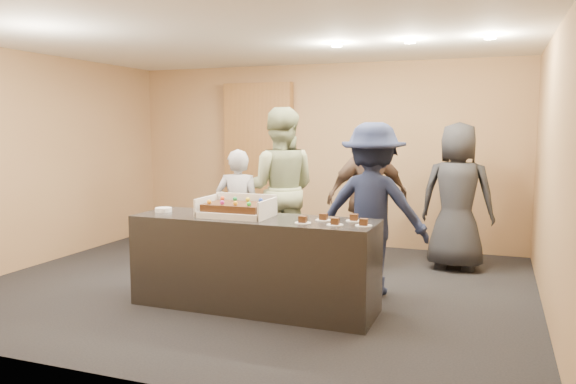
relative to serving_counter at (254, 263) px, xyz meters
The scene contains 17 objects.
room 1.20m from the serving_counter, 113.91° to the left, with size 6.04×6.00×2.70m.
serving_counter is the anchor object (origin of this frame).
storage_cabinet 3.48m from the serving_counter, 112.59° to the left, with size 1.11×0.15×2.44m, color brown.
cake_box 0.53m from the serving_counter, behind, with size 0.68×0.47×0.20m.
sheet_cake 0.58m from the serving_counter, behind, with size 0.58×0.40×0.11m.
plate_stack 1.12m from the serving_counter, behind, with size 0.17×0.17×0.04m, color white.
slice_a 0.74m from the serving_counter, 14.42° to the right, with size 0.15×0.15×0.07m.
slice_b 0.84m from the serving_counter, ahead, with size 0.15×0.15×0.07m.
slice_c 0.99m from the serving_counter, ahead, with size 0.15×0.15×0.07m.
slice_d 1.08m from the serving_counter, ahead, with size 0.15×0.15×0.07m.
slice_e 1.21m from the serving_counter, ahead, with size 0.15×0.15×0.07m.
person_server_grey 1.41m from the serving_counter, 121.70° to the left, with size 0.55×0.36×1.51m, color #A9AAAF.
person_sage_man 1.64m from the serving_counter, 102.04° to the left, with size 0.98×0.76×2.01m, color #939F72.
person_navy_man 1.39m from the serving_counter, 41.91° to the left, with size 1.18×0.68×1.82m, color #171F3B.
person_brown_extra 2.07m from the serving_counter, 69.29° to the left, with size 1.06×0.44×1.81m, color brown.
person_dark_suit 2.89m from the serving_counter, 52.18° to the left, with size 0.89×0.58×1.83m, color black.
ceiling_spotlights 2.84m from the serving_counter, 43.83° to the left, with size 1.72×0.12×0.03m.
Camera 1 is at (2.51, -5.65, 1.79)m, focal length 35.00 mm.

